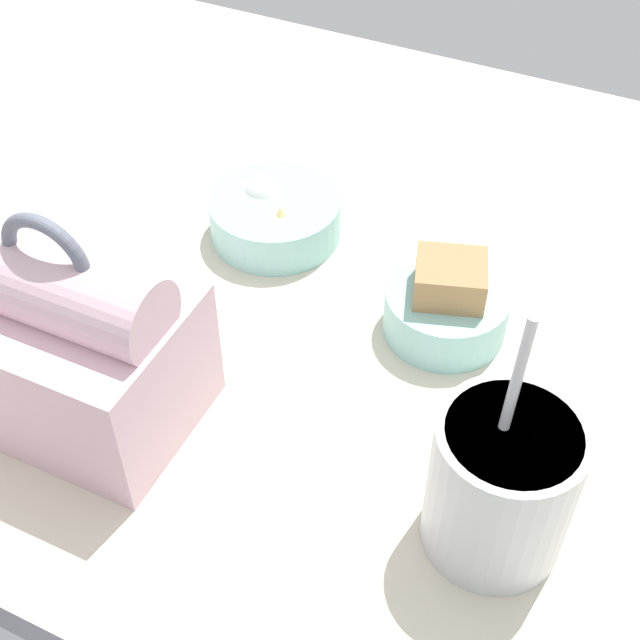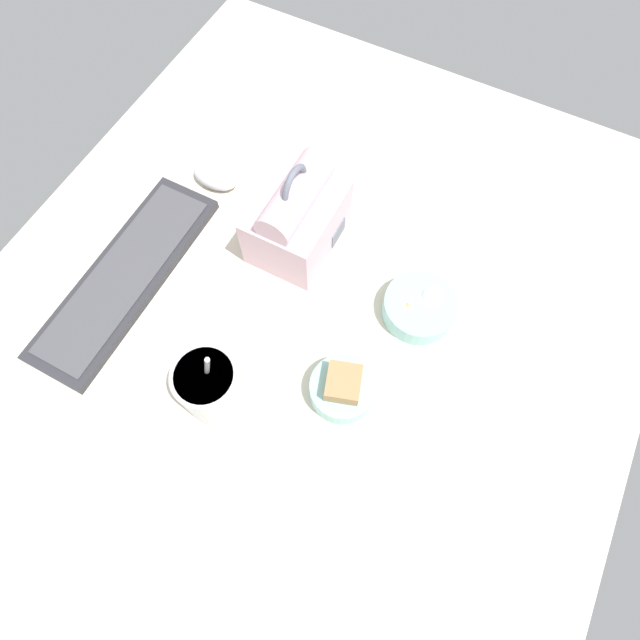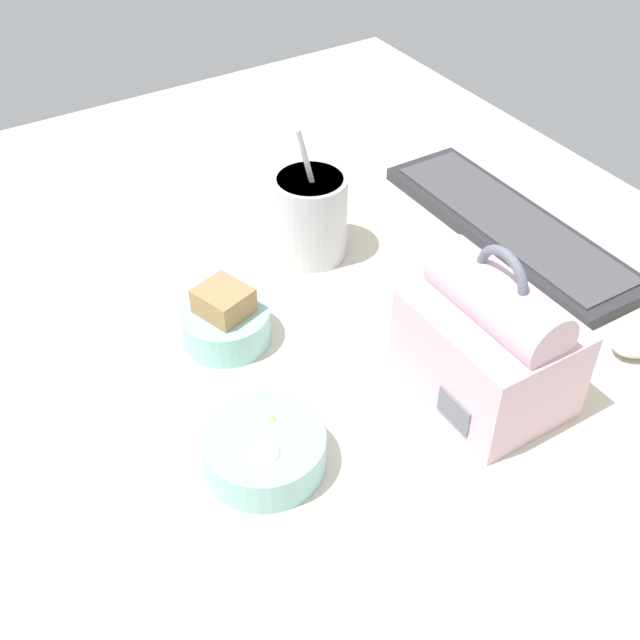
{
  "view_description": "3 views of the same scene",
  "coord_description": "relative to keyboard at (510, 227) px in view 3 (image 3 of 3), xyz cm",
  "views": [
    {
      "loc": [
        -17.82,
        40.51,
        55.74
      ],
      "look_at": [
        3.01,
        -3.4,
        7.0
      ],
      "focal_mm": 50.0,
      "sensor_mm": 36.0,
      "label": 1
    },
    {
      "loc": [
        -24.98,
        -17.97,
        79.54
      ],
      "look_at": [
        3.01,
        -3.4,
        7.0
      ],
      "focal_mm": 28.0,
      "sensor_mm": 36.0,
      "label": 2
    },
    {
      "loc": [
        59.81,
        -38.56,
        65.25
      ],
      "look_at": [
        3.01,
        -3.4,
        7.0
      ],
      "focal_mm": 45.0,
      "sensor_mm": 36.0,
      "label": 3
    }
  ],
  "objects": [
    {
      "name": "bento_bowl_sandwich",
      "position": [
        -1.03,
        -42.63,
        1.72
      ],
      "size": [
        10.24,
        10.24,
        7.34
      ],
      "color": "#93D1CC",
      "rests_on": "desk_surface"
    },
    {
      "name": "lunch_bag",
      "position": [
        20.92,
        -22.86,
        6.03
      ],
      "size": [
        16.94,
        13.07,
        18.86
      ],
      "color": "beige",
      "rests_on": "desk_surface"
    },
    {
      "name": "soup_cup",
      "position": [
        -10.58,
        -25.42,
        4.87
      ],
      "size": [
        9.55,
        9.55,
        18.86
      ],
      "color": "silver",
      "rests_on": "desk_surface"
    },
    {
      "name": "bento_bowl_snacks",
      "position": [
        17.51,
        -47.71,
        1.16
      ],
      "size": [
        12.15,
        12.15,
        5.29
      ],
      "color": "#93D1CC",
      "rests_on": "desk_surface"
    },
    {
      "name": "desk_surface",
      "position": [
        3.69,
        -31.26,
        -2.02
      ],
      "size": [
        140.0,
        110.0,
        2.0
      ],
      "color": "beige",
      "rests_on": "ground"
    },
    {
      "name": "keyboard",
      "position": [
        0.0,
        0.0,
        0.0
      ],
      "size": [
        40.86,
        12.23,
        2.1
      ],
      "color": "#2D2D33",
      "rests_on": "desk_surface"
    }
  ]
}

